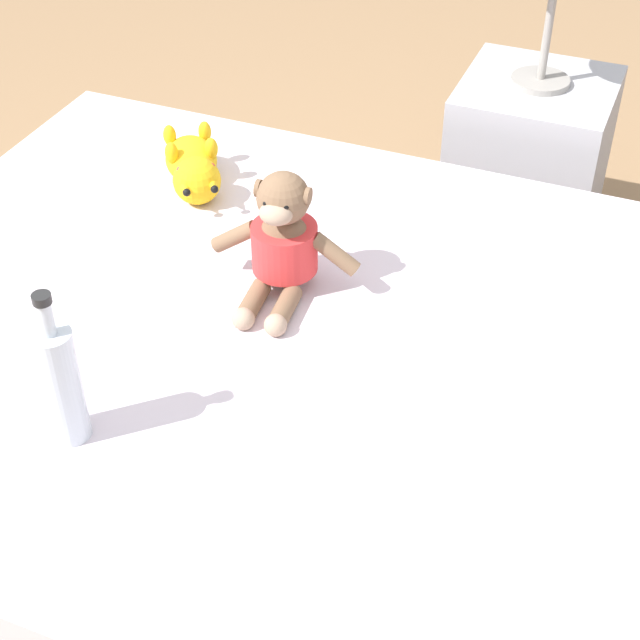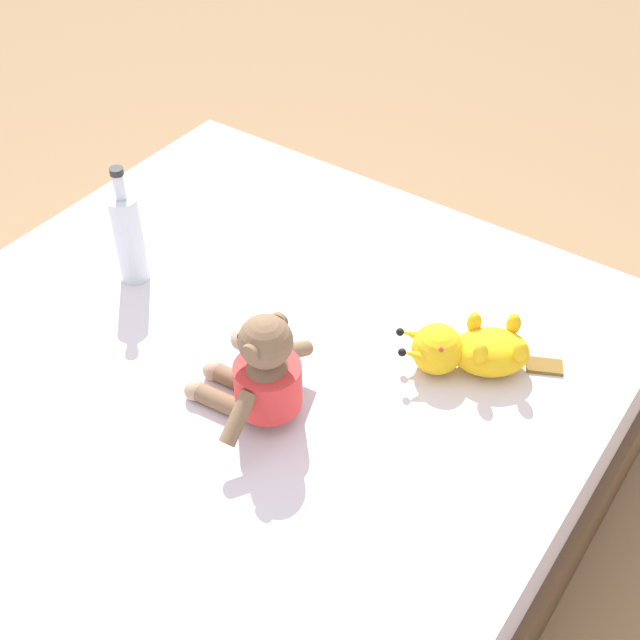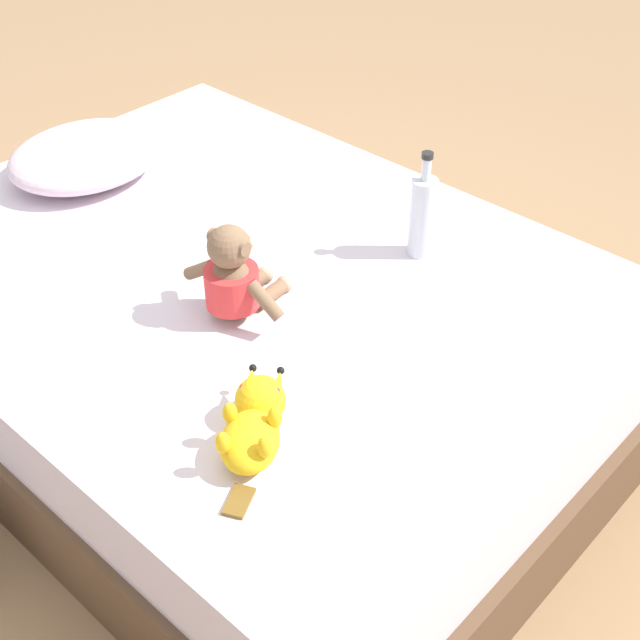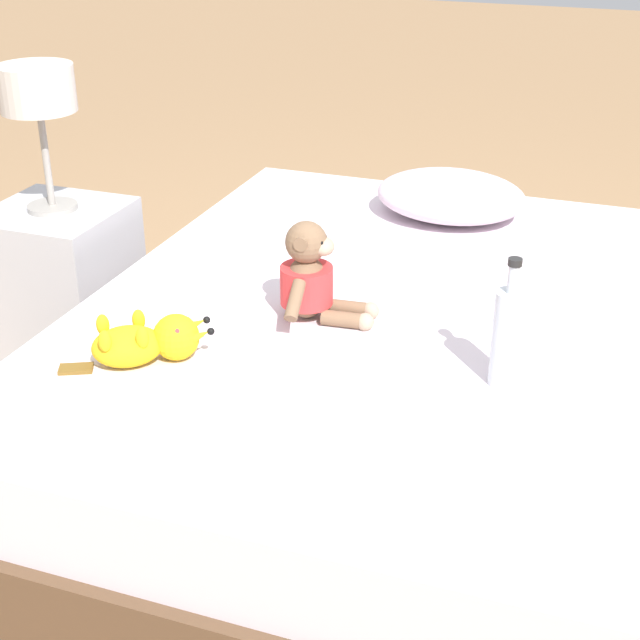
% 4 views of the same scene
% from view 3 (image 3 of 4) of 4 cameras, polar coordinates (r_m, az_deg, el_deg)
% --- Properties ---
extents(ground_plane, '(16.00, 16.00, 0.00)m').
position_cam_3_polar(ground_plane, '(2.40, -4.66, -5.02)').
color(ground_plane, '#93704C').
extents(bed, '(1.38, 1.86, 0.43)m').
position_cam_3_polar(bed, '(2.26, -4.92, -1.15)').
color(bed, brown).
rests_on(bed, ground_plane).
extents(pillow, '(0.47, 0.41, 0.13)m').
position_cam_3_polar(pillow, '(2.57, -15.01, 10.31)').
color(pillow, silver).
rests_on(pillow, bed).
extents(plush_monkey, '(0.23, 0.29, 0.24)m').
position_cam_3_polar(plush_monkey, '(1.93, -5.57, 2.71)').
color(plush_monkey, brown).
rests_on(plush_monkey, bed).
extents(plush_yellow_creature, '(0.30, 0.23, 0.10)m').
position_cam_3_polar(plush_yellow_creature, '(1.66, -4.30, -6.70)').
color(plush_yellow_creature, yellow).
rests_on(plush_yellow_creature, bed).
extents(glass_bottle, '(0.06, 0.06, 0.28)m').
position_cam_3_polar(glass_bottle, '(2.14, 6.70, 6.80)').
color(glass_bottle, silver).
rests_on(glass_bottle, bed).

